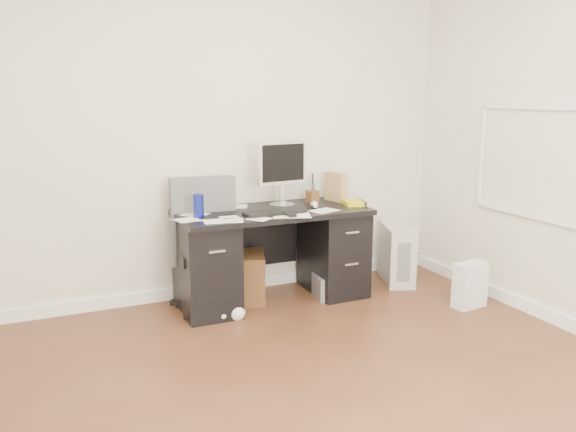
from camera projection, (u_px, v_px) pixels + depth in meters
name	position (u px, v px, depth m)	size (l,w,h in m)	color
ground	(338.00, 408.00, 2.99)	(4.00, 4.00, 0.00)	#4B2818
room_shell	(348.00, 90.00, 2.68)	(4.02, 4.02, 2.71)	beige
desk	(272.00, 252.00, 4.50)	(1.50, 0.70, 0.75)	black
loose_papers	(251.00, 213.00, 4.30)	(1.10, 0.60, 0.00)	white
lcd_monitor	(282.00, 173.00, 4.51)	(0.43, 0.24, 0.54)	silver
keyboard	(274.00, 212.00, 4.26)	(0.47, 0.16, 0.03)	black
computer_mouse	(314.00, 205.00, 4.45)	(0.07, 0.07, 0.07)	silver
travel_mug	(199.00, 206.00, 4.13)	(0.08, 0.08, 0.17)	#16219B
white_binder	(193.00, 193.00, 4.40)	(0.10, 0.23, 0.26)	silver
magazine_file	(336.00, 187.00, 4.78)	(0.10, 0.21, 0.24)	#9E804C
pen_cup	(313.00, 188.00, 4.69)	(0.10, 0.10, 0.25)	brown
yellow_book	(354.00, 203.00, 4.62)	(0.15, 0.20, 0.03)	#D0C916
paper_remote	(291.00, 214.00, 4.21)	(0.28, 0.23, 0.02)	white
office_chair	(208.00, 246.00, 4.28)	(0.57, 0.57, 1.01)	#4D4F4D
pc_tower	(397.00, 253.00, 4.99)	(0.23, 0.51, 0.51)	#B6B2A4
shopping_bag	(470.00, 285.00, 4.39)	(0.26, 0.19, 0.36)	white
wicker_basket	(241.00, 277.00, 4.54)	(0.39, 0.39, 0.39)	#462F15
desk_printer	(334.00, 285.00, 4.64)	(0.33, 0.27, 0.19)	slate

